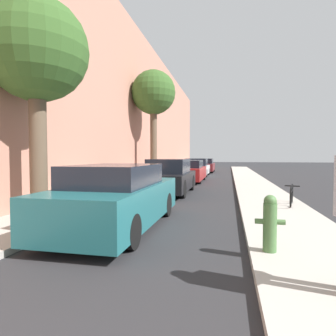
% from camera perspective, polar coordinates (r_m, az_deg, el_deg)
% --- Properties ---
extents(ground_plane, '(120.00, 120.00, 0.00)m').
position_cam_1_polar(ground_plane, '(14.53, 5.78, -3.94)').
color(ground_plane, '#28282B').
extents(sidewalk_left, '(2.00, 52.00, 0.12)m').
position_cam_1_polar(sidewalk_left, '(15.11, -5.24, -3.46)').
color(sidewalk_left, '#ADA89E').
rests_on(sidewalk_left, ground).
extents(sidewalk_right, '(2.00, 52.00, 0.12)m').
position_cam_1_polar(sidewalk_right, '(14.50, 17.28, -3.82)').
color(sidewalk_right, '#ADA89E').
rests_on(sidewalk_right, ground).
extents(building_facade_left, '(0.70, 52.00, 9.39)m').
position_cam_1_polar(building_facade_left, '(15.79, -10.12, 13.66)').
color(building_facade_left, tan).
rests_on(building_facade_left, ground).
extents(parked_car_teal, '(1.77, 4.50, 1.42)m').
position_cam_1_polar(parked_car_teal, '(6.54, -9.95, -5.80)').
color(parked_car_teal, black).
rests_on(parked_car_teal, ground).
extents(parked_car_black, '(1.72, 4.24, 1.48)m').
position_cam_1_polar(parked_car_black, '(12.28, 0.36, -1.83)').
color(parked_car_black, black).
rests_on(parked_car_black, ground).
extents(parked_car_red, '(1.86, 4.69, 1.34)m').
position_cam_1_polar(parked_car_red, '(17.94, 4.08, -0.65)').
color(parked_car_red, black).
rests_on(parked_car_red, ground).
extents(parked_car_white, '(1.83, 4.17, 1.40)m').
position_cam_1_polar(parked_car_white, '(23.22, 5.75, 0.08)').
color(parked_car_white, black).
rests_on(parked_car_white, ground).
extents(parked_car_maroon, '(1.87, 4.42, 1.34)m').
position_cam_1_polar(parked_car_maroon, '(28.26, 7.22, 0.47)').
color(parked_car_maroon, black).
rests_on(parked_car_maroon, ground).
extents(street_tree_near, '(2.54, 2.54, 5.39)m').
position_cam_1_polar(street_tree_near, '(8.26, -24.72, 20.10)').
color(street_tree_near, brown).
rests_on(street_tree_near, sidewalk_left).
extents(street_tree_far, '(2.54, 2.54, 6.42)m').
position_cam_1_polar(street_tree_far, '(17.07, -2.90, 14.42)').
color(street_tree_far, brown).
rests_on(street_tree_far, sidewalk_left).
extents(fire_hydrant, '(0.45, 0.21, 0.89)m').
position_cam_1_polar(fire_hydrant, '(4.81, 19.62, -10.17)').
color(fire_hydrant, '#47703D').
rests_on(fire_hydrant, sidewalk_right).
extents(bicycle, '(0.50, 1.46, 0.61)m').
position_cam_1_polar(bicycle, '(9.48, 23.37, -4.91)').
color(bicycle, black).
rests_on(bicycle, sidewalk_right).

